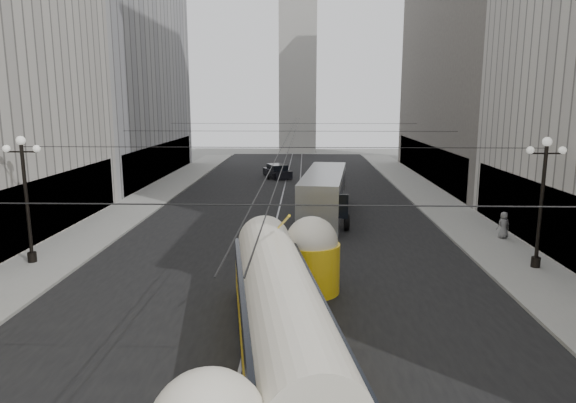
{
  "coord_description": "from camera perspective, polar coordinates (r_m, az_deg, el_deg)",
  "views": [
    {
      "loc": [
        1.21,
        -6.56,
        8.13
      ],
      "look_at": [
        0.48,
        15.54,
        3.84
      ],
      "focal_mm": 32.0,
      "sensor_mm": 36.0,
      "label": 1
    }
  ],
  "objects": [
    {
      "name": "pedestrian_sidewalk_right",
      "position": [
        33.08,
        22.84,
        -2.43
      ],
      "size": [
        0.86,
        0.62,
        1.6
      ],
      "primitive_type": "imported",
      "rotation": [
        0.0,
        0.0,
        3.34
      ],
      "color": "slate",
      "rests_on": "sidewalk_right"
    },
    {
      "name": "distant_tower",
      "position": [
        86.84,
        1.11,
        15.5
      ],
      "size": [
        6.0,
        6.0,
        31.36
      ],
      "color": "#B2AFA8",
      "rests_on": "ground"
    },
    {
      "name": "lamppost_left_mid",
      "position": [
        28.51,
        -27.12,
        0.92
      ],
      "size": [
        1.86,
        0.44,
        6.37
      ],
      "color": "black",
      "rests_on": "sidewalk_left"
    },
    {
      "name": "road",
      "position": [
        39.91,
        0.1,
        -0.77
      ],
      "size": [
        20.0,
        85.0,
        0.02
      ],
      "primitive_type": "cube",
      "color": "black",
      "rests_on": "ground"
    },
    {
      "name": "sidewalk_right",
      "position": [
        44.64,
        15.83,
        0.17
      ],
      "size": [
        4.0,
        72.0,
        0.15
      ],
      "primitive_type": "cube",
      "color": "gray",
      "rests_on": "ground"
    },
    {
      "name": "lamppost_right_mid",
      "position": [
        27.43,
        26.39,
        0.63
      ],
      "size": [
        1.86,
        0.44,
        6.37
      ],
      "color": "black",
      "rests_on": "sidewalk_right"
    },
    {
      "name": "rail_right",
      "position": [
        39.9,
        1.18,
        -0.77
      ],
      "size": [
        0.12,
        85.0,
        0.04
      ],
      "primitive_type": "cube",
      "color": "gray",
      "rests_on": "ground"
    },
    {
      "name": "city_bus",
      "position": [
        37.0,
        4.04,
        1.04
      ],
      "size": [
        3.97,
        12.85,
        3.21
      ],
      "color": "#9C9FA1",
      "rests_on": "ground"
    },
    {
      "name": "catenary",
      "position": [
        38.13,
        0.24,
        7.61
      ],
      "size": [
        25.0,
        72.0,
        0.23
      ],
      "color": "black",
      "rests_on": "ground"
    },
    {
      "name": "sidewalk_left",
      "position": [
        45.28,
        -15.11,
        0.35
      ],
      "size": [
        4.0,
        72.0,
        0.15
      ],
      "primitive_type": "cube",
      "color": "gray",
      "rests_on": "ground"
    },
    {
      "name": "streetcar",
      "position": [
        16.15,
        -0.81,
        -12.62
      ],
      "size": [
        4.5,
        15.41,
        3.4
      ],
      "color": "yellow",
      "rests_on": "ground"
    },
    {
      "name": "sedan_white_far",
      "position": [
        51.65,
        4.69,
        2.53
      ],
      "size": [
        1.84,
        4.07,
        1.26
      ],
      "color": "silver",
      "rests_on": "ground"
    },
    {
      "name": "sedan_dark_far",
      "position": [
        56.25,
        -1.2,
        3.35
      ],
      "size": [
        3.46,
        4.96,
        1.45
      ],
      "color": "black",
      "rests_on": "ground"
    },
    {
      "name": "rail_left",
      "position": [
        39.94,
        -0.97,
        -0.76
      ],
      "size": [
        0.12,
        85.0,
        0.04
      ],
      "primitive_type": "cube",
      "color": "gray",
      "rests_on": "ground"
    },
    {
      "name": "building_left_far",
      "position": [
        58.86,
        -20.1,
        16.37
      ],
      "size": [
        12.6,
        28.6,
        28.6
      ],
      "color": "#999999",
      "rests_on": "ground"
    },
    {
      "name": "building_right_far",
      "position": [
        58.28,
        21.81,
        18.3
      ],
      "size": [
        12.6,
        32.6,
        32.6
      ],
      "color": "#514C47",
      "rests_on": "ground"
    }
  ]
}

